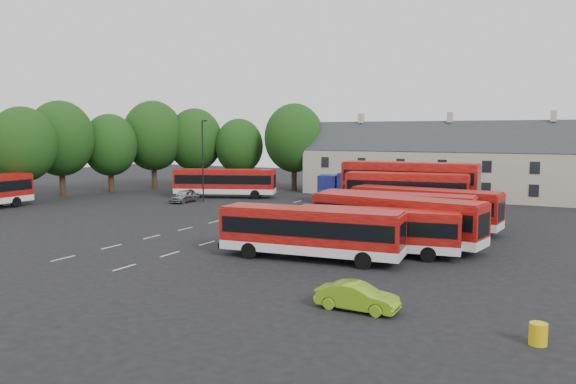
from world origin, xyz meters
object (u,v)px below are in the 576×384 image
(bus_dd_south, at_px, (406,194))
(silver_car, at_px, (184,196))
(lamppost, at_px, (203,158))
(lime_car, at_px, (357,297))
(box_truck, at_px, (355,186))
(bus_row_a, at_px, (311,229))
(grit_bin, at_px, (538,334))

(bus_dd_south, xyz_separation_m, silver_car, (-25.51, 2.08, -1.72))
(silver_car, xyz_separation_m, lamppost, (1.50, 1.49, 4.14))
(bus_dd_south, xyz_separation_m, lamppost, (-24.01, 3.57, 2.42))
(bus_dd_south, relative_size, silver_car, 2.60)
(bus_dd_south, xyz_separation_m, lime_car, (4.84, -24.76, -1.81))
(box_truck, bearing_deg, lime_car, -80.83)
(bus_row_a, relative_size, lamppost, 1.25)
(bus_row_a, distance_m, grit_bin, 15.79)
(bus_row_a, xyz_separation_m, lamppost, (-22.90, 20.49, 2.94))
(bus_row_a, distance_m, lime_car, 9.93)
(bus_row_a, height_order, silver_car, bus_row_a)
(grit_bin, xyz_separation_m, lamppost, (-36.09, 29.05, 4.42))
(bus_dd_south, height_order, silver_car, bus_dd_south)
(lime_car, xyz_separation_m, lamppost, (-28.85, 28.33, 4.23))
(bus_row_a, distance_m, bus_dd_south, 16.96)
(bus_dd_south, distance_m, box_truck, 13.09)
(bus_row_a, relative_size, silver_car, 2.79)
(box_truck, bearing_deg, silver_car, -167.06)
(bus_dd_south, height_order, box_truck, bus_dd_south)
(silver_car, xyz_separation_m, grit_bin, (37.59, -27.56, -0.29))
(lime_car, height_order, grit_bin, lime_car)
(lime_car, relative_size, lamppost, 0.40)
(bus_row_a, xyz_separation_m, lime_car, (5.95, -7.84, -1.29))
(bus_dd_south, bearing_deg, lamppost, 163.87)
(lime_car, distance_m, lamppost, 40.66)
(bus_dd_south, bearing_deg, box_truck, 122.86)
(bus_dd_south, distance_m, silver_car, 25.65)
(silver_car, bearing_deg, box_truck, 21.32)
(bus_dd_south, distance_m, lime_car, 25.29)
(box_truck, xyz_separation_m, lime_car, (13.34, -34.70, -1.27))
(bus_dd_south, height_order, lime_car, bus_dd_south)
(silver_car, bearing_deg, lamppost, 41.34)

